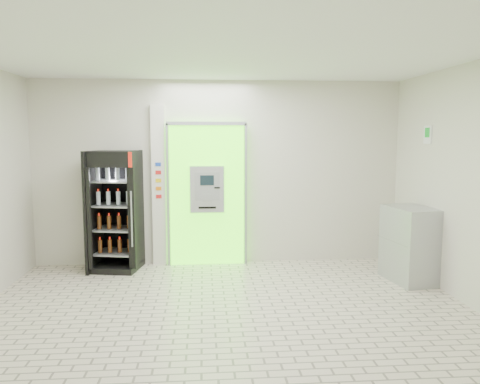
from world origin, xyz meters
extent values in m
plane|color=beige|center=(0.00, 0.00, 0.00)|extent=(6.00, 6.00, 0.00)
plane|color=beige|center=(0.00, 2.50, 1.50)|extent=(6.00, 0.00, 6.00)
plane|color=beige|center=(0.00, -2.50, 1.50)|extent=(6.00, 0.00, 6.00)
plane|color=white|center=(0.00, 0.00, 3.00)|extent=(6.00, 6.00, 0.00)
cube|color=#4CE714|center=(-0.20, 2.43, 1.15)|extent=(1.20, 0.12, 2.30)
cube|color=gray|center=(-0.20, 2.36, 2.30)|extent=(1.28, 0.04, 0.06)
cube|color=gray|center=(-0.83, 2.36, 1.15)|extent=(0.04, 0.04, 2.30)
cube|color=gray|center=(0.43, 2.36, 1.15)|extent=(0.04, 0.04, 2.30)
cube|color=black|center=(-0.10, 2.38, 0.50)|extent=(0.62, 0.01, 0.67)
cube|color=black|center=(-0.54, 2.38, 1.98)|extent=(0.22, 0.01, 0.18)
cube|color=#A2A4A9|center=(-0.20, 2.32, 1.25)|extent=(0.55, 0.12, 0.75)
cube|color=black|center=(-0.20, 2.25, 1.40)|extent=(0.22, 0.01, 0.16)
cube|color=gray|center=(-0.20, 2.25, 1.12)|extent=(0.16, 0.01, 0.12)
cube|color=black|center=(-0.04, 2.25, 1.28)|extent=(0.09, 0.01, 0.02)
cube|color=black|center=(-0.20, 2.25, 0.96)|extent=(0.28, 0.01, 0.03)
cube|color=silver|center=(-0.98, 2.45, 1.30)|extent=(0.22, 0.10, 2.60)
cube|color=#193FB2|center=(-0.98, 2.40, 1.65)|extent=(0.09, 0.01, 0.06)
cube|color=red|center=(-0.98, 2.40, 1.52)|extent=(0.09, 0.01, 0.06)
cube|color=yellow|center=(-0.98, 2.40, 1.39)|extent=(0.09, 0.01, 0.06)
cube|color=orange|center=(-0.98, 2.40, 1.26)|extent=(0.09, 0.01, 0.06)
cube|color=red|center=(-0.98, 2.40, 1.13)|extent=(0.09, 0.01, 0.06)
cube|color=black|center=(-1.64, 2.17, 0.94)|extent=(0.81, 0.76, 1.88)
cube|color=black|center=(-1.64, 2.47, 0.94)|extent=(0.70, 0.18, 1.88)
cube|color=red|center=(-1.64, 1.85, 1.76)|extent=(0.68, 0.13, 0.22)
cube|color=white|center=(-1.64, 1.85, 1.76)|extent=(0.39, 0.08, 0.07)
cube|color=black|center=(-1.64, 2.17, 0.05)|extent=(0.81, 0.76, 0.09)
cylinder|color=gray|center=(-1.34, 1.83, 0.86)|extent=(0.03, 0.03, 0.85)
cube|color=gray|center=(-1.64, 2.17, 0.28)|extent=(0.68, 0.65, 0.02)
cube|color=gray|center=(-1.64, 2.17, 0.66)|extent=(0.68, 0.65, 0.02)
cube|color=gray|center=(-1.64, 2.17, 1.03)|extent=(0.68, 0.65, 0.02)
cube|color=gray|center=(-1.64, 2.17, 1.41)|extent=(0.68, 0.65, 0.02)
cube|color=#A2A4A9|center=(2.72, 1.23, 0.54)|extent=(0.66, 0.89, 1.08)
cube|color=gray|center=(2.45, 1.23, 0.60)|extent=(0.13, 0.79, 0.01)
cube|color=white|center=(2.99, 1.40, 2.12)|extent=(0.02, 0.22, 0.26)
cube|color=#0C841D|center=(2.98, 1.40, 2.15)|extent=(0.00, 0.14, 0.14)
camera|label=1|loc=(-0.26, -5.17, 2.09)|focal=35.00mm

